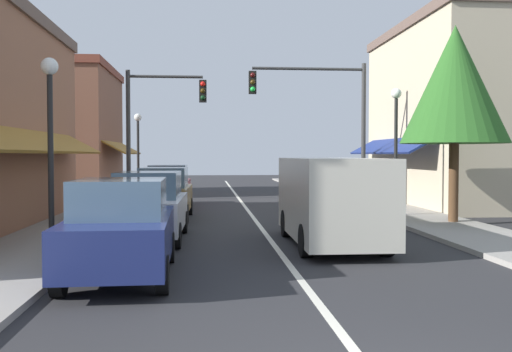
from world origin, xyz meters
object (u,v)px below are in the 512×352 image
at_px(parked_car_nearest_left, 121,229).
at_px(van_in_lane, 331,198).
at_px(parked_car_second_left, 149,207).
at_px(parked_car_third_left, 164,194).
at_px(tree_right_near, 455,85).
at_px(traffic_signal_mast_arm, 325,110).
at_px(street_lamp_left_far, 138,141).
at_px(parked_car_far_left, 169,186).
at_px(street_lamp_left_near, 50,121).
at_px(traffic_signal_left_corner, 154,117).
at_px(street_lamp_right_mid, 396,130).

bearing_deg(parked_car_nearest_left, van_in_lane, 34.91).
xyz_separation_m(parked_car_second_left, parked_car_third_left, (0.03, 4.89, 0.00)).
bearing_deg(parked_car_nearest_left, tree_right_near, 35.52).
bearing_deg(traffic_signal_mast_arm, street_lamp_left_far, 149.57).
bearing_deg(parked_car_second_left, parked_car_far_left, 92.01).
bearing_deg(street_lamp_left_near, parked_car_far_left, 82.14).
bearing_deg(traffic_signal_left_corner, parked_car_far_left, 59.74).
distance_m(parked_car_third_left, traffic_signal_left_corner, 4.99).
height_order(traffic_signal_mast_arm, tree_right_near, tree_right_near).
xyz_separation_m(traffic_signal_mast_arm, tree_right_near, (2.85, -5.81, 0.34)).
bearing_deg(parked_car_nearest_left, parked_car_far_left, 89.00).
relative_size(parked_car_nearest_left, van_in_lane, 0.80).
height_order(traffic_signal_left_corner, street_lamp_left_near, traffic_signal_left_corner).
bearing_deg(parked_car_third_left, tree_right_near, -13.57).
height_order(street_lamp_left_near, street_lamp_right_mid, street_lamp_right_mid).
relative_size(parked_car_nearest_left, street_lamp_right_mid, 0.92).
xyz_separation_m(parked_car_nearest_left, parked_car_second_left, (0.06, 4.45, 0.00)).
distance_m(parked_car_third_left, street_lamp_right_mid, 8.27).
height_order(parked_car_far_left, traffic_signal_mast_arm, traffic_signal_mast_arm).
height_order(van_in_lane, street_lamp_right_mid, street_lamp_right_mid).
bearing_deg(street_lamp_right_mid, parked_car_third_left, 177.51).
distance_m(parked_car_second_left, street_lamp_left_near, 3.61).
xyz_separation_m(parked_car_far_left, street_lamp_left_far, (-1.63, 3.20, 1.98)).
xyz_separation_m(van_in_lane, street_lamp_left_near, (-6.29, -1.24, 1.76)).
distance_m(parked_car_second_left, street_lamp_left_far, 13.26).
distance_m(street_lamp_left_near, street_lamp_right_mid, 12.00).
height_order(traffic_signal_mast_arm, traffic_signal_left_corner, traffic_signal_mast_arm).
height_order(parked_car_second_left, parked_car_far_left, same).
bearing_deg(traffic_signal_mast_arm, parked_car_nearest_left, -116.57).
distance_m(traffic_signal_mast_arm, traffic_signal_left_corner, 6.96).
bearing_deg(van_in_lane, parked_car_nearest_left, -143.40).
bearing_deg(parked_car_second_left, van_in_lane, -12.92).
relative_size(parked_car_second_left, parked_car_third_left, 1.00).
relative_size(parked_car_third_left, traffic_signal_mast_arm, 0.70).
xyz_separation_m(street_lamp_left_far, tree_right_near, (10.91, -10.55, 1.50)).
bearing_deg(tree_right_near, street_lamp_right_mid, 118.56).
xyz_separation_m(parked_car_second_left, street_lamp_left_near, (-1.81, -2.37, 2.02)).
relative_size(parked_car_third_left, street_lamp_left_near, 0.98).
height_order(street_lamp_left_near, street_lamp_left_far, street_lamp_left_near).
height_order(van_in_lane, street_lamp_left_near, street_lamp_left_near).
bearing_deg(tree_right_near, van_in_lane, -142.60).
bearing_deg(parked_car_far_left, van_in_lane, -66.44).
bearing_deg(tree_right_near, traffic_signal_left_corner, 146.40).
xyz_separation_m(parked_car_third_left, tree_right_near, (9.11, -2.45, 3.48)).
xyz_separation_m(traffic_signal_left_corner, tree_right_near, (9.77, -6.49, 0.63)).
bearing_deg(street_lamp_left_near, parked_car_third_left, 75.76).
bearing_deg(parked_car_nearest_left, street_lamp_left_near, 128.89).
xyz_separation_m(parked_car_far_left, tree_right_near, (9.27, -7.35, 3.48)).
xyz_separation_m(parked_car_third_left, traffic_signal_left_corner, (-0.66, 4.04, 2.86)).
bearing_deg(parked_car_far_left, parked_car_second_left, -88.54).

